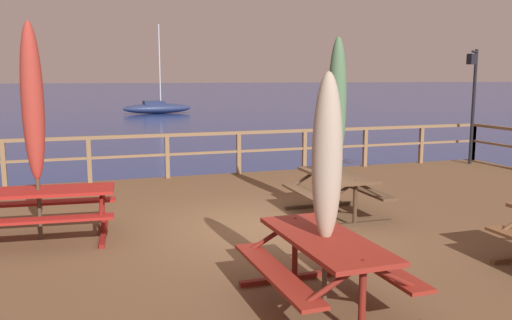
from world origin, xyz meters
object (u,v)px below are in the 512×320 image
patio_umbrella_tall_mid_left (337,104)px  patio_umbrella_short_back (327,159)px  picnic_table_back_right (325,256)px  picnic_table_mid_centre (337,185)px  picnic_table_mid_left (42,203)px  lamp_post_hooked (473,89)px  patio_umbrella_tall_back_left (33,103)px  sailboat_distant (157,108)px

patio_umbrella_tall_mid_left → patio_umbrella_short_back: bearing=-118.5°
picnic_table_back_right → patio_umbrella_short_back: bearing=56.5°
picnic_table_mid_centre → picnic_table_mid_left: bearing=177.9°
picnic_table_mid_left → picnic_table_back_right: size_ratio=1.14×
picnic_table_mid_centre → lamp_post_hooked: bearing=32.5°
patio_umbrella_tall_back_left → picnic_table_back_right: bearing=-49.4°
picnic_table_mid_left → picnic_table_mid_centre: size_ratio=1.27×
lamp_post_hooked → patio_umbrella_tall_mid_left: bearing=-147.4°
patio_umbrella_tall_mid_left → sailboat_distant: size_ratio=0.40×
picnic_table_mid_left → patio_umbrella_tall_back_left: size_ratio=0.69×
picnic_table_mid_left → patio_umbrella_tall_back_left: patio_umbrella_tall_back_left is taller
picnic_table_mid_left → patio_umbrella_tall_mid_left: (4.79, -0.23, 1.42)m
picnic_table_mid_centre → patio_umbrella_tall_back_left: patio_umbrella_tall_back_left is taller
picnic_table_back_right → patio_umbrella_tall_back_left: 4.90m
patio_umbrella_tall_mid_left → lamp_post_hooked: lamp_post_hooked is taller
patio_umbrella_short_back → patio_umbrella_tall_mid_left: patio_umbrella_tall_mid_left is taller
patio_umbrella_short_back → lamp_post_hooked: size_ratio=0.78×
patio_umbrella_tall_back_left → patio_umbrella_tall_mid_left: patio_umbrella_tall_back_left is taller
picnic_table_mid_left → picnic_table_back_right: same height
patio_umbrella_tall_mid_left → picnic_table_mid_centre: bearing=43.3°
patio_umbrella_short_back → picnic_table_mid_centre: bearing=61.1°
picnic_table_back_right → patio_umbrella_tall_mid_left: (1.80, 3.30, 1.42)m
picnic_table_mid_left → patio_umbrella_short_back: (3.01, -3.50, 1.03)m
picnic_table_back_right → picnic_table_mid_centre: (1.85, 3.35, -0.01)m
lamp_post_hooked → picnic_table_back_right: bearing=-137.7°
picnic_table_mid_left → picnic_table_back_right: (2.99, -3.53, -0.00)m
picnic_table_mid_left → picnic_table_mid_centre: 4.84m
picnic_table_back_right → patio_umbrella_tall_mid_left: bearing=61.4°
picnic_table_mid_centre → lamp_post_hooked: (6.13, 3.90, 1.56)m
picnic_table_mid_centre → lamp_post_hooked: 7.44m
picnic_table_back_right → patio_umbrella_short_back: patio_umbrella_short_back is taller
patio_umbrella_short_back → sailboat_distant: 42.87m
patio_umbrella_short_back → sailboat_distant: (4.32, 42.61, -1.82)m
sailboat_distant → patio_umbrella_tall_mid_left: bearing=-93.7°
picnic_table_mid_left → patio_umbrella_short_back: patio_umbrella_short_back is taller
picnic_table_back_right → patio_umbrella_short_back: (0.02, 0.03, 1.03)m
picnic_table_back_right → picnic_table_mid_centre: same height
picnic_table_back_right → picnic_table_mid_left: bearing=130.2°
picnic_table_mid_left → sailboat_distant: bearing=79.4°
patio_umbrella_tall_mid_left → lamp_post_hooked: 7.34m
patio_umbrella_tall_mid_left → patio_umbrella_tall_back_left: bearing=177.2°
patio_umbrella_tall_back_left → patio_umbrella_short_back: bearing=-48.9°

